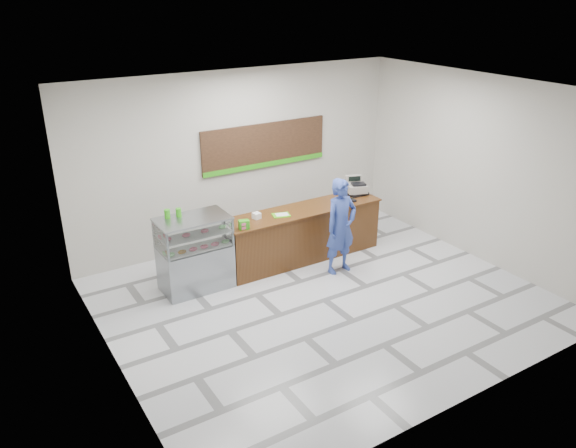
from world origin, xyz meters
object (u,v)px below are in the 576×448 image
cash_register (356,187)px  serving_tray (281,215)px  sales_counter (302,234)px  display_case (195,253)px  customer (341,226)px

cash_register → serving_tray: (-1.89, -0.21, -0.13)m
sales_counter → display_case: display_case is taller
customer → serving_tray: bearing=134.7°
cash_register → serving_tray: 1.91m
display_case → cash_register: size_ratio=2.62×
customer → cash_register: bearing=38.4°
serving_tray → display_case: bearing=-166.1°
sales_counter → cash_register: cash_register is taller
sales_counter → serving_tray: 0.73m
display_case → customer: 2.66m
display_case → customer: (2.53, -0.80, 0.22)m
display_case → customer: size_ratio=0.74×
cash_register → serving_tray: cash_register is taller
cash_register → customer: 1.46m
display_case → cash_register: cash_register is taller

